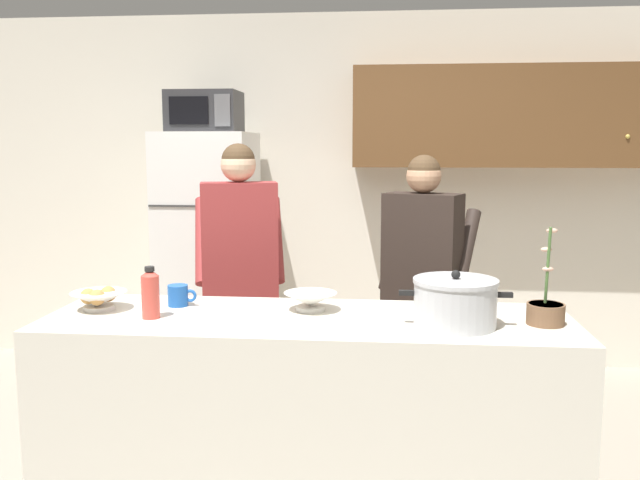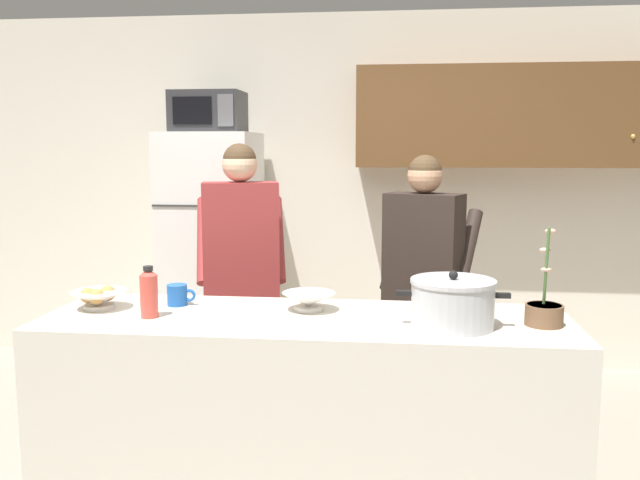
# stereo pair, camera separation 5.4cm
# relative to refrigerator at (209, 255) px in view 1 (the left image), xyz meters

# --- Properties ---
(back_wall_unit) EXTENTS (6.00, 0.48, 2.60)m
(back_wall_unit) POSITION_rel_refrigerator_xyz_m (1.18, 0.40, 0.55)
(back_wall_unit) COLOR silver
(back_wall_unit) RESTS_ON ground
(kitchen_island) EXTENTS (2.21, 0.68, 0.92)m
(kitchen_island) POSITION_rel_refrigerator_xyz_m (0.92, -1.85, -0.41)
(kitchen_island) COLOR silver
(kitchen_island) RESTS_ON ground
(refrigerator) EXTENTS (0.64, 0.68, 1.73)m
(refrigerator) POSITION_rel_refrigerator_xyz_m (0.00, 0.00, 0.00)
(refrigerator) COLOR white
(refrigerator) RESTS_ON ground
(microwave) EXTENTS (0.48, 0.37, 0.28)m
(microwave) POSITION_rel_refrigerator_xyz_m (0.00, -0.02, 1.01)
(microwave) COLOR #2D2D30
(microwave) RESTS_ON refrigerator
(person_near_pot) EXTENTS (0.57, 0.51, 1.65)m
(person_near_pot) POSITION_rel_refrigerator_xyz_m (0.43, -0.95, 0.16)
(person_near_pot) COLOR #726656
(person_near_pot) RESTS_ON ground
(person_by_sink) EXTENTS (0.59, 0.55, 1.59)m
(person_by_sink) POSITION_rel_refrigerator_xyz_m (1.45, -0.97, 0.12)
(person_by_sink) COLOR #726656
(person_by_sink) RESTS_ON ground
(cooking_pot) EXTENTS (0.45, 0.34, 0.23)m
(cooking_pot) POSITION_rel_refrigerator_xyz_m (1.52, -1.94, 0.15)
(cooking_pot) COLOR silver
(cooking_pot) RESTS_ON kitchen_island
(coffee_mug) EXTENTS (0.13, 0.09, 0.10)m
(coffee_mug) POSITION_rel_refrigerator_xyz_m (0.32, -1.71, 0.10)
(coffee_mug) COLOR #1E59B2
(coffee_mug) RESTS_ON kitchen_island
(bread_bowl) EXTENTS (0.24, 0.24, 0.10)m
(bread_bowl) POSITION_rel_refrigerator_xyz_m (-0.01, -1.82, 0.10)
(bread_bowl) COLOR white
(bread_bowl) RESTS_ON kitchen_island
(empty_bowl) EXTENTS (0.23, 0.23, 0.08)m
(empty_bowl) POSITION_rel_refrigerator_xyz_m (0.92, -1.74, 0.10)
(empty_bowl) COLOR white
(empty_bowl) RESTS_ON kitchen_island
(bottle_near_edge) EXTENTS (0.07, 0.07, 0.22)m
(bottle_near_edge) POSITION_rel_refrigerator_xyz_m (0.27, -1.93, 0.16)
(bottle_near_edge) COLOR #D84C3F
(bottle_near_edge) RESTS_ON kitchen_island
(potted_orchid) EXTENTS (0.15, 0.15, 0.40)m
(potted_orchid) POSITION_rel_refrigerator_xyz_m (1.89, -1.88, 0.11)
(potted_orchid) COLOR brown
(potted_orchid) RESTS_ON kitchen_island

